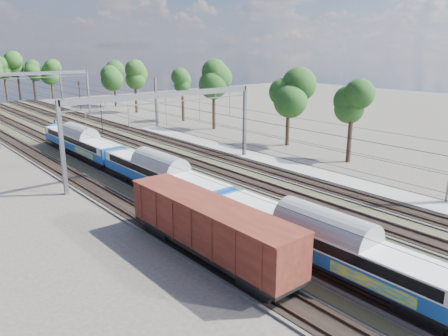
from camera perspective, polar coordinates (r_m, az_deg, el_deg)
ground at (r=30.44m, az=25.84°, el=-12.84°), size 220.00×220.00×0.00m
track_bed at (r=62.11m, az=-14.80°, el=2.46°), size 21.00×130.00×0.34m
platform at (r=49.76m, az=10.85°, el=-0.46°), size 3.00×70.00×0.30m
catenary at (r=68.18m, az=-17.72°, el=8.76°), size 25.65×130.00×9.00m
tree_belt at (r=112.13m, az=-24.25°, el=11.57°), size 39.48×100.39×11.98m
emu_train at (r=41.35m, az=-8.02°, el=-0.48°), size 2.72×57.60×3.98m
freight_boxcar at (r=28.91m, az=-1.98°, el=-7.54°), size 3.08×14.86×3.83m
worker at (r=78.90m, az=-21.20°, el=5.23°), size 0.58×0.73×1.77m
signal_near at (r=73.86m, az=-15.76°, el=7.09°), size 0.37×0.34×5.49m
signal_far at (r=102.82m, az=-18.36°, el=9.42°), size 0.42×0.39×6.24m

